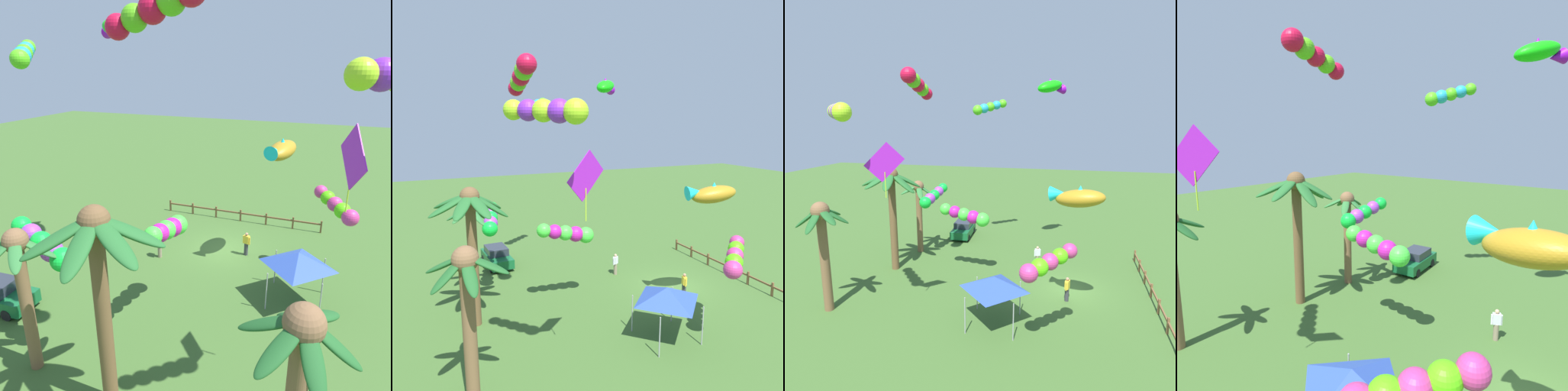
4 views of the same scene
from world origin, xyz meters
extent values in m
plane|color=#3D6028|center=(0.00, 0.00, 0.00)|extent=(120.00, 120.00, 0.00)
cylinder|color=brown|center=(-6.18, 14.12, 3.10)|extent=(0.54, 0.54, 6.20)
ellipsoid|color=#1E5623|center=(-5.38, 14.06, 5.94)|extent=(1.73, 0.63, 0.99)
ellipsoid|color=#1E5623|center=(-5.77, 14.82, 5.96)|extent=(1.31, 1.73, 0.96)
ellipsoid|color=#1E5623|center=(-6.46, 14.78, 5.79)|extent=(1.07, 1.62, 1.26)
ellipsoid|color=#1E5623|center=(-6.88, 14.07, 5.78)|extent=(1.56, 0.62, 1.29)
ellipsoid|color=#1E5623|center=(-6.56, 13.39, 6.00)|extent=(1.23, 1.77, 0.88)
ellipsoid|color=#1E5623|center=(-5.83, 13.47, 5.84)|extent=(1.21, 1.65, 1.18)
sphere|color=brown|center=(-6.18, 14.12, 6.20)|extent=(1.03, 1.03, 1.03)
cylinder|color=brown|center=(4.18, 12.67, 2.90)|extent=(0.50, 0.50, 5.80)
ellipsoid|color=#2D7033|center=(4.92, 12.71, 5.54)|extent=(1.60, 0.55, 0.96)
ellipsoid|color=#2D7033|center=(4.45, 13.34, 5.51)|extent=(1.01, 1.62, 1.02)
ellipsoid|color=#2D7033|center=(3.66, 13.22, 5.58)|extent=(1.45, 1.50, 0.88)
ellipsoid|color=#2D7033|center=(3.60, 12.31, 5.44)|extent=(1.51, 1.19, 1.14)
ellipsoid|color=#2D7033|center=(4.37, 12.05, 5.40)|extent=(0.87, 1.51, 1.21)
sphere|color=brown|center=(4.18, 12.67, 5.80)|extent=(0.95, 0.95, 0.95)
cylinder|color=brown|center=(0.30, 13.06, 3.68)|extent=(0.55, 0.55, 7.36)
ellipsoid|color=#236028|center=(1.26, 12.98, 6.79)|extent=(2.16, 0.84, 1.64)
ellipsoid|color=#236028|center=(0.99, 13.93, 7.05)|extent=(1.97, 2.24, 1.17)
ellipsoid|color=#236028|center=(0.05, 14.12, 7.00)|extent=(1.17, 2.40, 1.25)
ellipsoid|color=#236028|center=(-0.70, 13.54, 7.04)|extent=(2.39, 1.62, 1.17)
ellipsoid|color=#236028|center=(-0.76, 12.73, 7.02)|extent=(2.41, 1.32, 1.21)
ellipsoid|color=#236028|center=(0.13, 12.09, 6.81)|extent=(1.02, 2.21, 1.61)
ellipsoid|color=#236028|center=(0.82, 12.15, 6.91)|extent=(1.70, 2.27, 1.42)
sphere|color=brown|center=(0.30, 13.06, 7.36)|extent=(1.04, 1.04, 1.04)
cube|color=brown|center=(-3.94, -5.13, 0.47)|extent=(0.12, 0.12, 0.95)
cube|color=brown|center=(-1.90, -5.13, 0.47)|extent=(0.12, 0.12, 0.95)
cube|color=brown|center=(0.15, -5.13, 0.47)|extent=(0.12, 0.12, 0.95)
cube|color=brown|center=(2.19, -5.13, 0.47)|extent=(0.12, 0.12, 0.95)
cube|color=brown|center=(4.24, -5.13, 0.47)|extent=(0.12, 0.12, 0.95)
cube|color=brown|center=(6.29, -5.13, 0.47)|extent=(0.12, 0.12, 0.95)
cube|color=brown|center=(0.15, -5.13, 0.66)|extent=(12.37, 0.09, 0.11)
cube|color=#145B2D|center=(8.96, 10.19, 0.60)|extent=(3.99, 1.93, 0.70)
cube|color=#282D38|center=(9.11, 10.20, 1.23)|extent=(2.11, 1.61, 0.56)
cylinder|color=black|center=(7.80, 9.34, 0.30)|extent=(0.61, 0.22, 0.60)
cylinder|color=black|center=(7.71, 10.90, 0.30)|extent=(0.61, 0.22, 0.60)
cylinder|color=black|center=(10.22, 9.49, 0.30)|extent=(0.61, 0.22, 0.60)
cylinder|color=black|center=(10.12, 11.05, 0.30)|extent=(0.61, 0.22, 0.60)
cylinder|color=gray|center=(3.54, 2.48, 0.42)|extent=(0.26, 0.26, 0.84)
cube|color=silver|center=(3.54, 2.48, 1.11)|extent=(0.38, 0.44, 0.54)
sphere|color=tan|center=(3.54, 2.48, 1.48)|extent=(0.21, 0.21, 0.21)
cylinder|color=silver|center=(3.65, 2.28, 1.06)|extent=(0.09, 0.09, 0.52)
cylinder|color=silver|center=(3.43, 2.68, 1.06)|extent=(0.09, 0.09, 0.52)
cylinder|color=#38383D|center=(-1.61, 0.17, 0.42)|extent=(0.26, 0.26, 0.84)
cube|color=yellow|center=(-1.61, 0.17, 1.11)|extent=(0.43, 0.33, 0.54)
sphere|color=#A37556|center=(-1.61, 0.17, 1.48)|extent=(0.21, 0.21, 0.21)
cylinder|color=yellow|center=(-1.39, 0.10, 1.06)|extent=(0.09, 0.09, 0.52)
cylinder|color=yellow|center=(-1.83, 0.24, 1.06)|extent=(0.09, 0.09, 0.52)
cylinder|color=#9E9EA3|center=(-6.53, 2.84, 1.05)|extent=(0.06, 0.06, 2.10)
cylinder|color=#9E9EA3|center=(-3.93, 2.84, 1.05)|extent=(0.06, 0.06, 2.10)
cylinder|color=#9E9EA3|center=(-6.53, 5.44, 1.05)|extent=(0.06, 0.06, 2.10)
cylinder|color=#9E9EA3|center=(-3.93, 5.44, 1.05)|extent=(0.06, 0.06, 2.10)
pyramid|color=#2D4CA8|center=(-5.23, 4.14, 2.48)|extent=(2.86, 2.86, 0.75)
sphere|color=#44EC3C|center=(0.56, 6.20, 4.32)|extent=(1.00, 1.00, 1.00)
sphere|color=#C61BA0|center=(0.55, 6.89, 4.48)|extent=(0.96, 0.96, 0.96)
sphere|color=#44EC3C|center=(0.54, 7.57, 4.63)|extent=(0.92, 0.92, 0.92)
sphere|color=#C61BA0|center=(0.52, 8.25, 4.79)|extent=(0.88, 0.88, 0.88)
sphere|color=#44EC3C|center=(0.51, 8.94, 4.95)|extent=(0.84, 0.84, 0.84)
sphere|color=#51CE1C|center=(7.13, 8.24, 12.08)|extent=(0.85, 0.85, 0.85)
sphere|color=#23A6D5|center=(7.45, 7.76, 12.23)|extent=(0.82, 0.82, 0.82)
sphere|color=#51CE1C|center=(7.77, 7.28, 12.37)|extent=(0.78, 0.78, 0.78)
sphere|color=#23A6D5|center=(8.10, 6.80, 12.51)|extent=(0.75, 0.75, 0.75)
sphere|color=#51CE1C|center=(8.42, 6.32, 12.66)|extent=(0.72, 0.72, 0.72)
cube|color=#AF1ED3|center=(-6.90, 9.48, 9.18)|extent=(0.80, 1.91, 2.04)
cylinder|color=#C1EA2E|center=(-6.90, 9.48, 8.02)|extent=(0.04, 0.04, 1.33)
ellipsoid|color=#B3821C|center=(-3.39, -0.22, 7.08)|extent=(1.99, 3.06, 1.32)
cone|color=#19D2E1|center=(-3.10, 0.97, 7.24)|extent=(1.07, 1.14, 0.96)
cone|color=#19D2E1|center=(-3.39, -0.22, 7.53)|extent=(0.66, 0.66, 0.55)
sphere|color=#C8337F|center=(-7.48, 2.03, 4.28)|extent=(0.91, 0.91, 0.91)
sphere|color=#53DE12|center=(-7.07, 1.58, 4.45)|extent=(0.87, 0.87, 0.87)
sphere|color=#C8337F|center=(-6.65, 1.12, 4.61)|extent=(0.83, 0.83, 0.83)
sphere|color=#53DE12|center=(-6.24, 0.67, 4.77)|extent=(0.80, 0.80, 0.80)
sphere|color=#C8337F|center=(-5.83, 0.21, 4.94)|extent=(0.76, 0.76, 0.76)
sphere|color=#A9E521|center=(-8.51, 10.55, 11.61)|extent=(0.88, 0.88, 0.88)
sphere|color=purple|center=(-8.06, 10.97, 11.63)|extent=(0.84, 0.84, 0.84)
sphere|color=#A9E521|center=(-7.61, 11.39, 11.65)|extent=(0.81, 0.81, 0.81)
sphere|color=purple|center=(-7.15, 11.80, 11.67)|extent=(0.77, 0.77, 0.77)
sphere|color=#A9E521|center=(-6.70, 12.22, 11.69)|extent=(0.74, 0.74, 0.74)
sphere|color=#11CF36|center=(3.09, 11.62, 4.69)|extent=(0.97, 0.97, 0.97)
sphere|color=purple|center=(3.72, 11.46, 4.88)|extent=(0.93, 0.93, 0.93)
sphere|color=#11CF36|center=(4.35, 11.31, 5.08)|extent=(0.89, 0.89, 0.89)
sphere|color=purple|center=(4.99, 11.15, 5.27)|extent=(0.85, 0.85, 0.85)
sphere|color=#11CF36|center=(5.62, 11.00, 5.47)|extent=(0.81, 0.81, 0.81)
ellipsoid|color=#12D40F|center=(6.07, 2.17, 13.80)|extent=(2.65, 2.55, 1.33)
cone|color=#940EC8|center=(6.86, 1.46, 13.58)|extent=(1.17, 1.16, 0.89)
cone|color=#940EC8|center=(6.07, 2.17, 14.19)|extent=(0.67, 0.67, 0.48)
sphere|color=red|center=(-1.86, 10.34, 13.96)|extent=(0.99, 0.99, 0.99)
sphere|color=#57C01A|center=(-1.20, 10.32, 13.73)|extent=(0.95, 0.95, 0.95)
sphere|color=red|center=(-0.54, 10.30, 13.50)|extent=(0.91, 0.91, 0.91)
sphere|color=#57C01A|center=(0.11, 10.27, 13.26)|extent=(0.87, 0.87, 0.87)
sphere|color=red|center=(0.77, 10.25, 13.03)|extent=(0.83, 0.83, 0.83)
camera|label=1|loc=(-6.40, 21.70, 11.92)|focal=34.21mm
camera|label=2|loc=(-20.76, 15.59, 11.32)|focal=35.82mm
camera|label=3|loc=(-22.83, 0.52, 11.27)|focal=32.37mm
camera|label=4|loc=(-12.23, -2.02, 9.80)|focal=31.32mm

